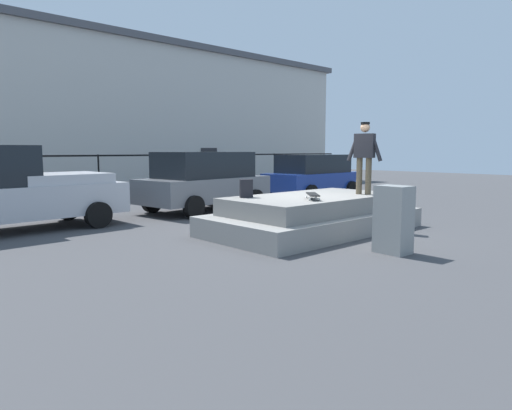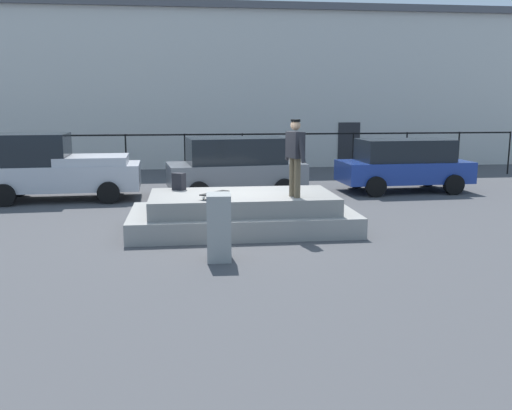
# 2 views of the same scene
# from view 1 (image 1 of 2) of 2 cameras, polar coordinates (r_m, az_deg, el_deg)

# --- Properties ---
(ground_plane) EXTENTS (60.00, 60.00, 0.00)m
(ground_plane) POSITION_cam_1_polar(r_m,az_deg,el_deg) (10.65, 6.11, -3.32)
(ground_plane) COLOR #424244
(concrete_ledge) EXTENTS (5.09, 2.68, 0.83)m
(concrete_ledge) POSITION_cam_1_polar(r_m,az_deg,el_deg) (10.66, 7.21, -1.26)
(concrete_ledge) COLOR gray
(concrete_ledge) RESTS_ON ground_plane
(skateboarder) EXTENTS (0.37, 0.83, 1.69)m
(skateboarder) POSITION_cam_1_polar(r_m,az_deg,el_deg) (11.08, 13.41, 6.38)
(skateboarder) COLOR brown
(skateboarder) RESTS_ON concrete_ledge
(skateboard) EXTENTS (0.69, 0.73, 0.12)m
(skateboard) POSITION_cam_1_polar(r_m,az_deg,el_deg) (9.77, 7.12, 1.30)
(skateboard) COLOR black
(skateboard) RESTS_ON concrete_ledge
(backpack) EXTENTS (0.34, 0.32, 0.40)m
(backpack) POSITION_cam_1_polar(r_m,az_deg,el_deg) (10.09, -1.24, 2.10)
(backpack) COLOR black
(backpack) RESTS_ON concrete_ledge
(car_silver_pickup_near) EXTENTS (4.67, 2.17, 1.99)m
(car_silver_pickup_near) POSITION_cam_1_polar(r_m,az_deg,el_deg) (11.87, -28.08, 1.68)
(car_silver_pickup_near) COLOR #B7B7BC
(car_silver_pickup_near) RESTS_ON ground_plane
(car_grey_hatchback_mid) EXTENTS (4.34, 2.49, 1.83)m
(car_grey_hatchback_mid) POSITION_cam_1_polar(r_m,az_deg,el_deg) (14.19, -6.46, 3.10)
(car_grey_hatchback_mid) COLOR slate
(car_grey_hatchback_mid) RESTS_ON ground_plane
(car_blue_hatchback_far) EXTENTS (4.25, 2.17, 1.71)m
(car_blue_hatchback_far) POSITION_cam_1_polar(r_m,az_deg,el_deg) (18.23, 7.18, 3.75)
(car_blue_hatchback_far) COLOR navy
(car_blue_hatchback_far) RESTS_ON ground_plane
(utility_box) EXTENTS (0.47, 0.62, 1.24)m
(utility_box) POSITION_cam_1_polar(r_m,az_deg,el_deg) (8.66, 16.81, -1.76)
(utility_box) COLOR gray
(utility_box) RESTS_ON ground_plane
(fence_row) EXTENTS (24.06, 0.06, 1.73)m
(fence_row) POSITION_cam_1_polar(r_m,az_deg,el_deg) (17.48, -15.80, 4.46)
(fence_row) COLOR black
(fence_row) RESTS_ON ground_plane
(warehouse_building) EXTENTS (32.06, 7.51, 7.11)m
(warehouse_building) POSITION_cam_1_polar(r_m,az_deg,el_deg) (23.98, -23.68, 10.32)
(warehouse_building) COLOR beige
(warehouse_building) RESTS_ON ground_plane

